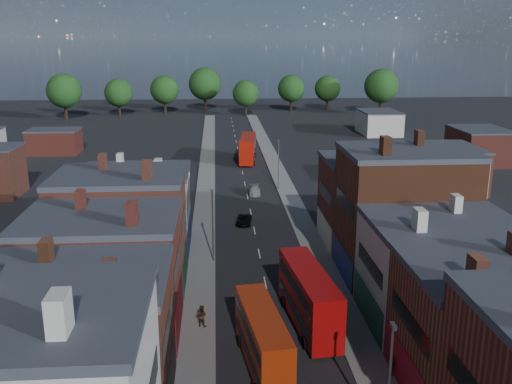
{
  "coord_description": "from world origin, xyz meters",
  "views": [
    {
      "loc": [
        -4.62,
        -28.54,
        23.85
      ],
      "look_at": [
        0.0,
        37.21,
        5.86
      ],
      "focal_mm": 40.0,
      "sensor_mm": 36.0,
      "label": 1
    }
  ],
  "objects": [
    {
      "name": "lamp_post_1",
      "position": [
        5.2,
        0.0,
        4.7
      ],
      "size": [
        0.25,
        0.7,
        8.12
      ],
      "color": "slate",
      "rests_on": "ground"
    },
    {
      "name": "pavement_west",
      "position": [
        -6.5,
        50.0,
        0.06
      ],
      "size": [
        3.0,
        200.0,
        0.12
      ],
      "primitive_type": "cube",
      "color": "gray",
      "rests_on": "ground"
    },
    {
      "name": "terrace_west",
      "position": [
        -14.0,
        0.0,
        6.38
      ],
      "size": [
        12.0,
        80.0,
        12.77
      ],
      "primitive_type": "cube",
      "color": "brown",
      "rests_on": "ground"
    },
    {
      "name": "bus_0",
      "position": [
        -1.5,
        8.9,
        2.4
      ],
      "size": [
        3.66,
        10.53,
        4.45
      ],
      "rotation": [
        0.0,
        0.0,
        0.13
      ],
      "color": "red",
      "rests_on": "ground"
    },
    {
      "name": "car_2",
      "position": [
        -1.2,
        42.78,
        0.57
      ],
      "size": [
        2.37,
        4.28,
        1.14
      ],
      "primitive_type": "imported",
      "rotation": [
        0.0,
        0.0,
        -0.12
      ],
      "color": "black",
      "rests_on": "ground"
    },
    {
      "name": "ped_1",
      "position": [
        -6.16,
        15.37,
        1.07
      ],
      "size": [
        1.05,
        0.82,
        1.9
      ],
      "primitive_type": "imported",
      "rotation": [
        0.0,
        0.0,
        2.75
      ],
      "color": "#3E2318",
      "rests_on": "pavement_west"
    },
    {
      "name": "lamp_post_2",
      "position": [
        -5.2,
        30.0,
        4.7
      ],
      "size": [
        0.25,
        0.7,
        8.12
      ],
      "color": "slate",
      "rests_on": "ground"
    },
    {
      "name": "ped_3",
      "position": [
        7.7,
        7.14,
        0.92
      ],
      "size": [
        0.54,
        0.98,
        1.6
      ],
      "primitive_type": "imported",
      "rotation": [
        0.0,
        0.0,
        1.45
      ],
      "color": "#605B52",
      "rests_on": "pavement_east"
    },
    {
      "name": "lamp_post_3",
      "position": [
        5.2,
        60.0,
        4.7
      ],
      "size": [
        0.25,
        0.7,
        8.12
      ],
      "color": "slate",
      "rests_on": "ground"
    },
    {
      "name": "car_1",
      "position": [
        2.46,
        13.43,
        0.55
      ],
      "size": [
        1.2,
        3.34,
        1.1
      ],
      "primitive_type": "imported",
      "rotation": [
        0.0,
        0.0,
        0.01
      ],
      "color": "navy",
      "rests_on": "ground"
    },
    {
      "name": "bus_2",
      "position": [
        1.5,
        81.52,
        2.74
      ],
      "size": [
        3.95,
        11.98,
        5.08
      ],
      "rotation": [
        0.0,
        0.0,
        -0.11
      ],
      "color": "#A71307",
      "rests_on": "ground"
    },
    {
      "name": "pavement_east",
      "position": [
        6.5,
        50.0,
        0.06
      ],
      "size": [
        3.0,
        200.0,
        0.12
      ],
      "primitive_type": "cube",
      "color": "gray",
      "rests_on": "ground"
    },
    {
      "name": "bus_1",
      "position": [
        2.92,
        15.11,
        2.68
      ],
      "size": [
        3.87,
        11.73,
        4.97
      ],
      "rotation": [
        0.0,
        0.0,
        0.11
      ],
      "color": "red",
      "rests_on": "ground"
    },
    {
      "name": "car_3",
      "position": [
        1.2,
        57.25,
        0.61
      ],
      "size": [
        1.94,
        4.31,
        1.23
      ],
      "primitive_type": "imported",
      "rotation": [
        0.0,
        0.0,
        -0.05
      ],
      "color": "#B9B9B9",
      "rests_on": "ground"
    }
  ]
}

